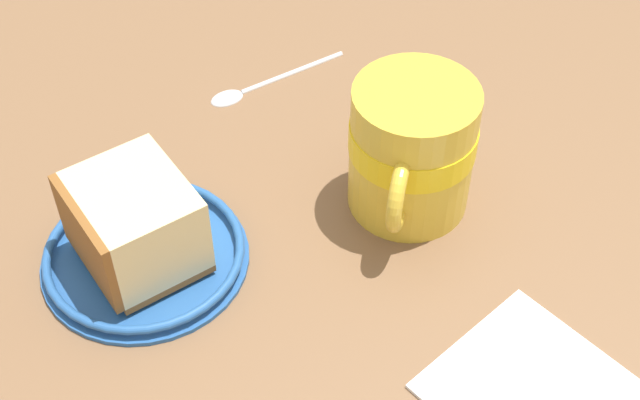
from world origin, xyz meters
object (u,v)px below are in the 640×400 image
Objects in this scene: cake_slice at (134,224)px; folded_napkin at (539,395)px; small_plate at (145,255)px; teaspoon at (250,86)px; tea_mug at (412,148)px.

cake_slice is 29.56cm from folded_napkin.
cake_slice reaches higher than small_plate.
teaspoon is 1.07× the size of folded_napkin.
cake_slice is 0.70× the size of folded_napkin.
tea_mug reaches higher than folded_napkin.
teaspoon is (16.32, 13.05, -3.85)cm from cake_slice.
small_plate is 1.42× the size of tea_mug.
cake_slice is 0.66× the size of teaspoon.
teaspoon is at bearing 101.47° from tea_mug.
tea_mug is 19.76cm from folded_napkin.
teaspoon is at bearing 90.85° from folded_napkin.
cake_slice is 21.25cm from teaspoon.
folded_napkin is at bearing -55.30° from small_plate.
tea_mug is at bearing -14.51° from cake_slice.
small_plate is at bearing 165.27° from tea_mug.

